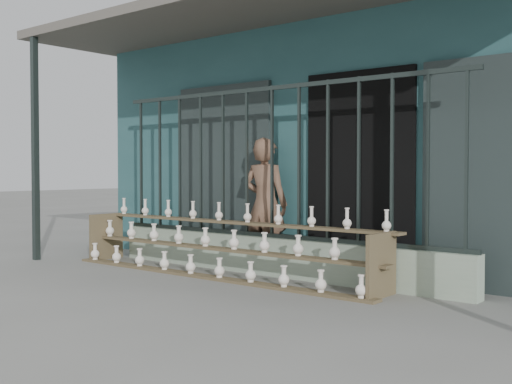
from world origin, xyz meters
The scene contains 6 objects.
ground centered at (0.00, 0.00, 0.00)m, with size 60.00×60.00×0.00m, color slate.
workshop_building centered at (0.00, 4.23, 1.62)m, with size 7.40×6.60×3.21m.
parapet_wall centered at (0.00, 1.30, 0.23)m, with size 5.00×0.20×0.45m, color #9AAE95.
security_fence centered at (0.00, 1.30, 1.35)m, with size 5.00×0.04×1.80m.
shelf_rack centered at (-0.48, 0.89, 0.36)m, with size 4.50×0.68×0.85m.
elderly_woman centered at (-0.30, 1.55, 0.83)m, with size 0.60×0.40×1.65m, color brown.
Camera 1 is at (4.67, -4.70, 1.26)m, focal length 45.00 mm.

